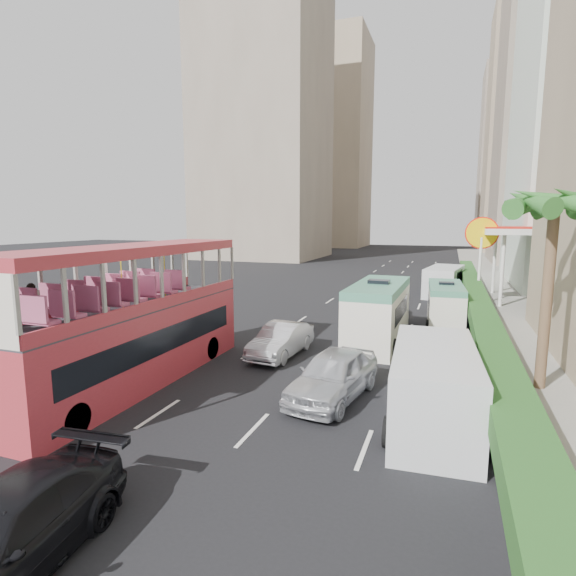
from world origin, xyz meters
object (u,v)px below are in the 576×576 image
at_px(double_decker_bus, 133,316).
at_px(palm_tree, 547,297).
at_px(shell_station, 529,265).
at_px(van_asset, 383,321).
at_px(car_silver_lane_b, 333,398).
at_px(car_silver_lane_a, 281,355).
at_px(panel_van_far, 444,281).
at_px(minibus_near, 378,313).
at_px(minibus_far, 445,305).
at_px(panel_van_near, 434,387).
at_px(car_black, 4,576).

distance_m(double_decker_bus, palm_tree, 14.39).
bearing_deg(double_decker_bus, shell_station, 55.18).
distance_m(van_asset, shell_station, 13.30).
bearing_deg(palm_tree, car_silver_lane_b, -156.07).
xyz_separation_m(double_decker_bus, car_silver_lane_a, (3.83, 4.97, -2.53)).
bearing_deg(van_asset, panel_van_far, 61.80).
bearing_deg(shell_station, minibus_near, -120.54).
bearing_deg(van_asset, minibus_near, -97.19).
xyz_separation_m(minibus_far, panel_van_near, (-0.15, -13.23, -0.06)).
xyz_separation_m(panel_van_far, shell_station, (5.70, -1.42, 1.61)).
bearing_deg(car_silver_lane_b, shell_station, 77.15).
height_order(palm_tree, shell_station, palm_tree).
height_order(minibus_near, minibus_far, minibus_near).
relative_size(car_silver_lane_b, minibus_far, 0.88).
height_order(car_silver_lane_a, palm_tree, palm_tree).
bearing_deg(car_black, minibus_near, 72.05).
relative_size(van_asset, panel_van_far, 0.94).
bearing_deg(minibus_near, car_silver_lane_a, -134.21).
bearing_deg(panel_van_near, panel_van_far, 86.90).
xyz_separation_m(car_silver_lane_b, shell_station, (8.82, 21.94, 2.75)).
distance_m(minibus_near, shell_station, 16.78).
height_order(minibus_near, palm_tree, palm_tree).
xyz_separation_m(car_silver_lane_b, palm_tree, (6.62, 2.94, 3.38)).
xyz_separation_m(car_black, panel_van_near, (6.54, 8.47, 1.14)).
bearing_deg(car_black, panel_van_near, 46.55).
bearing_deg(car_silver_lane_a, minibus_far, 55.84).
distance_m(double_decker_bus, van_asset, 15.47).
bearing_deg(van_asset, car_black, -110.29).
bearing_deg(double_decker_bus, panel_van_near, 0.96).
xyz_separation_m(car_silver_lane_b, minibus_near, (0.32, 7.53, 1.47)).
bearing_deg(palm_tree, van_asset, 125.16).
bearing_deg(panel_van_near, car_black, -131.00).
bearing_deg(van_asset, minibus_far, -13.74).
height_order(car_silver_lane_a, shell_station, shell_station).
xyz_separation_m(palm_tree, shell_station, (2.20, 19.00, -0.63)).
height_order(van_asset, panel_van_far, panel_van_far).
bearing_deg(van_asset, palm_tree, -66.68).
bearing_deg(double_decker_bus, car_black, -65.08).
xyz_separation_m(double_decker_bus, shell_station, (16.00, 23.00, 0.22)).
height_order(car_black, palm_tree, palm_tree).
bearing_deg(double_decker_bus, panel_van_far, 67.13).
bearing_deg(palm_tree, shell_station, 83.40).
relative_size(car_silver_lane_a, car_black, 0.85).
height_order(double_decker_bus, minibus_far, double_decker_bus).
height_order(car_silver_lane_b, panel_van_near, panel_van_near).
relative_size(minibus_far, panel_van_far, 0.94).
bearing_deg(minibus_far, shell_station, 56.96).
xyz_separation_m(minibus_near, palm_tree, (6.30, -4.59, 1.91)).
bearing_deg(car_silver_lane_b, minibus_near, 96.60).
xyz_separation_m(car_silver_lane_a, car_black, (0.03, -13.27, 0.00)).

